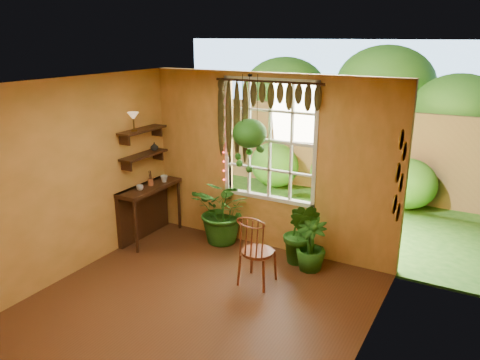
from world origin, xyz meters
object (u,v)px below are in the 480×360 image
at_px(hanging_basket, 250,135).
at_px(potted_plant_left, 225,210).
at_px(windsor_chair, 256,261).
at_px(counter_ledge, 145,205).
at_px(potted_plant_mid, 301,233).

bearing_deg(hanging_basket, potted_plant_left, 165.60).
bearing_deg(windsor_chair, counter_ledge, 167.53).
xyz_separation_m(windsor_chair, potted_plant_mid, (0.30, 0.83, 0.15)).
xyz_separation_m(potted_plant_left, hanging_basket, (0.51, -0.13, 1.30)).
height_order(potted_plant_mid, hanging_basket, hanging_basket).
bearing_deg(hanging_basket, windsor_chair, -55.98).
bearing_deg(potted_plant_left, potted_plant_mid, -4.26).
relative_size(counter_ledge, hanging_basket, 0.86).
bearing_deg(potted_plant_mid, counter_ledge, -172.69).
bearing_deg(hanging_basket, potted_plant_mid, 2.12).
xyz_separation_m(counter_ledge, hanging_basket, (1.76, 0.30, 1.29)).
distance_m(windsor_chair, potted_plant_mid, 0.89).
height_order(windsor_chair, potted_plant_left, windsor_chair).
relative_size(counter_ledge, potted_plant_left, 1.10).
bearing_deg(counter_ledge, windsor_chair, -12.15).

